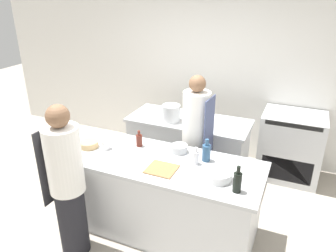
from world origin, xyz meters
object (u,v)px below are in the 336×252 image
object	(u,v)px
oven_range	(290,146)
bowl_mixing_large	(89,144)
bottle_wine	(206,152)
chef_at_prep_near	(67,184)
bottle_olive_oil	(237,182)
bowl_prep_small	(218,175)
chef_at_stove	(196,141)
stockpot	(171,113)
bottle_vinegar	(196,157)
bowl_ceramic_blue	(179,148)
cup	(106,145)
bottle_cooking_oil	(139,140)

from	to	relation	value
oven_range	bowl_mixing_large	xyz separation A→B (m)	(-2.11, -1.79, 0.44)
oven_range	bottle_wine	world-z (taller)	bottle_wine
chef_at_prep_near	bottle_olive_oil	bearing A→B (deg)	-72.08
bowl_prep_small	oven_range	bearing A→B (deg)	72.96
chef_at_stove	stockpot	bearing A→B (deg)	-122.87
bottle_wine	bowl_prep_small	size ratio (longest dim) A/B	0.95
bottle_vinegar	bowl_mixing_large	bearing A→B (deg)	-174.14
bowl_ceramic_blue	oven_range	bearing A→B (deg)	53.13
bottle_vinegar	bowl_ceramic_blue	size ratio (longest dim) A/B	1.03
bowl_ceramic_blue	cup	bearing A→B (deg)	-161.43
chef_at_stove	cup	world-z (taller)	chef_at_stove
chef_at_prep_near	bowl_ceramic_blue	distance (m)	1.24
bottle_vinegar	cup	distance (m)	1.05
bottle_vinegar	bowl_ceramic_blue	world-z (taller)	bottle_vinegar
bottle_olive_oil	stockpot	bearing A→B (deg)	132.76
bottle_cooking_oil	bottle_vinegar	bearing A→B (deg)	-9.86
bowl_mixing_large	cup	world-z (taller)	cup
chef_at_prep_near	bowl_mixing_large	xyz separation A→B (m)	(-0.20, 0.64, 0.09)
chef_at_prep_near	bottle_wine	xyz separation A→B (m)	(1.13, 0.87, 0.16)
chef_at_prep_near	bottle_cooking_oil	distance (m)	0.96
chef_at_prep_near	cup	size ratio (longest dim) A/B	15.87
bottle_olive_oil	bottle_vinegar	xyz separation A→B (m)	(-0.50, 0.32, -0.03)
chef_at_stove	bottle_olive_oil	size ratio (longest dim) A/B	6.40
cup	bottle_olive_oil	bearing A→B (deg)	-8.55
oven_range	chef_at_prep_near	bearing A→B (deg)	-128.18
bottle_olive_oil	chef_at_stove	bearing A→B (deg)	127.40
bottle_cooking_oil	bowl_mixing_large	size ratio (longest dim) A/B	0.90
bottle_cooking_oil	bowl_mixing_large	xyz separation A→B (m)	(-0.52, -0.25, -0.04)
bowl_mixing_large	cup	bearing A→B (deg)	11.37
chef_at_prep_near	bottle_olive_oil	world-z (taller)	chef_at_prep_near
chef_at_prep_near	bowl_prep_small	size ratio (longest dim) A/B	6.24
bowl_ceramic_blue	bottle_wine	bearing A→B (deg)	-11.34
bottle_vinegar	cup	xyz separation A→B (m)	(-1.04, -0.09, -0.02)
oven_range	bottle_cooking_oil	distance (m)	2.26
bowl_mixing_large	bowl_prep_small	distance (m)	1.54
chef_at_prep_near	bowl_ceramic_blue	world-z (taller)	chef_at_prep_near
bowl_mixing_large	cup	distance (m)	0.21
chef_at_stove	cup	bearing A→B (deg)	-46.18
bottle_wine	bottle_cooking_oil	size ratio (longest dim) A/B	1.30
bowl_mixing_large	bowl_prep_small	xyz separation A→B (m)	(1.54, -0.07, 0.01)
oven_range	chef_at_prep_near	distance (m)	3.11
bowl_mixing_large	bowl_prep_small	bearing A→B (deg)	-2.46
bottle_olive_oil	bottle_cooking_oil	distance (m)	1.31
oven_range	bottle_vinegar	xyz separation A→B (m)	(-0.86, -1.67, 0.48)
bottle_vinegar	stockpot	bearing A→B (deg)	125.49
bottle_vinegar	stockpot	xyz separation A→B (m)	(-0.69, 0.97, 0.04)
bottle_wine	bowl_ceramic_blue	bearing A→B (deg)	168.66
chef_at_stove	bottle_vinegar	size ratio (longest dim) A/B	8.73
chef_at_stove	stockpot	xyz separation A→B (m)	(-0.48, 0.36, 0.16)
bowl_mixing_large	bottle_cooking_oil	bearing A→B (deg)	26.25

